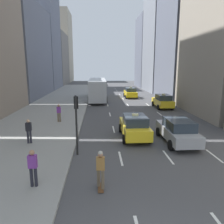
# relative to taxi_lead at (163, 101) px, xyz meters

# --- Properties ---
(sidewalk_left) EXTENTS (8.00, 66.00, 0.15)m
(sidewalk_left) POSITION_rel_taxi_lead_xyz_m (-13.80, 3.49, -0.81)
(sidewalk_left) COLOR gray
(sidewalk_left) RESTS_ON ground
(lane_markings) EXTENTS (5.72, 56.00, 0.01)m
(lane_markings) POSITION_rel_taxi_lead_xyz_m (-4.20, -0.51, -0.87)
(lane_markings) COLOR white
(lane_markings) RESTS_ON ground
(building_row_left) EXTENTS (6.00, 82.10, 32.71)m
(building_row_left) POSITION_rel_taxi_lead_xyz_m (-20.80, 16.08, 11.02)
(building_row_left) COLOR gray
(building_row_left) RESTS_ON ground
(building_row_right) EXTENTS (6.00, 59.46, 28.03)m
(building_row_right) POSITION_rel_taxi_lead_xyz_m (5.20, 7.60, 10.03)
(building_row_right) COLOR #A89E89
(building_row_right) RESTS_ON ground
(taxi_lead) EXTENTS (2.02, 4.40, 1.87)m
(taxi_lead) POSITION_rel_taxi_lead_xyz_m (0.00, 0.00, 0.00)
(taxi_lead) COLOR yellow
(taxi_lead) RESTS_ON ground
(taxi_second) EXTENTS (2.02, 4.40, 1.87)m
(taxi_second) POSITION_rel_taxi_lead_xyz_m (-2.80, 9.63, 0.00)
(taxi_second) COLOR yellow
(taxi_second) RESTS_ON ground
(taxi_third) EXTENTS (2.02, 4.40, 1.87)m
(taxi_third) POSITION_rel_taxi_lead_xyz_m (-5.60, -11.79, 0.00)
(taxi_third) COLOR yellow
(taxi_third) RESTS_ON ground
(sedan_black_near) EXTENTS (2.02, 4.69, 1.70)m
(sedan_black_near) POSITION_rel_taxi_lead_xyz_m (-2.80, -13.06, -0.01)
(sedan_black_near) COLOR #9EA0A5
(sedan_black_near) RESTS_ON ground
(city_bus) EXTENTS (2.80, 11.61, 3.25)m
(city_bus) POSITION_rel_taxi_lead_xyz_m (-8.41, 7.62, 0.91)
(city_bus) COLOR #B7BCC1
(city_bus) RESTS_ON ground
(skateboarder) EXTENTS (0.36, 0.80, 1.75)m
(skateboarder) POSITION_rel_taxi_lead_xyz_m (-8.19, -18.67, 0.08)
(skateboarder) COLOR brown
(skateboarder) RESTS_ON ground
(pedestrian_near_curb) EXTENTS (0.36, 0.22, 1.65)m
(pedestrian_near_curb) POSITION_rel_taxi_lead_xyz_m (-11.05, -18.54, 0.19)
(pedestrian_near_curb) COLOR #23232D
(pedestrian_near_curb) RESTS_ON sidewalk_left
(pedestrian_mid_block) EXTENTS (0.36, 0.22, 1.65)m
(pedestrian_mid_block) POSITION_rel_taxi_lead_xyz_m (-12.91, -12.99, 0.19)
(pedestrian_mid_block) COLOR #23232D
(pedestrian_mid_block) RESTS_ON sidewalk_left
(pedestrian_far_walking) EXTENTS (0.36, 0.22, 1.65)m
(pedestrian_far_walking) POSITION_rel_taxi_lead_xyz_m (-11.94, -7.19, 0.19)
(pedestrian_far_walking) COLOR brown
(pedestrian_far_walking) RESTS_ON sidewalk_left
(traffic_light_pole) EXTENTS (0.24, 0.42, 3.60)m
(traffic_light_pole) POSITION_rel_taxi_lead_xyz_m (-9.55, -14.71, 1.53)
(traffic_light_pole) COLOR black
(traffic_light_pole) RESTS_ON ground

